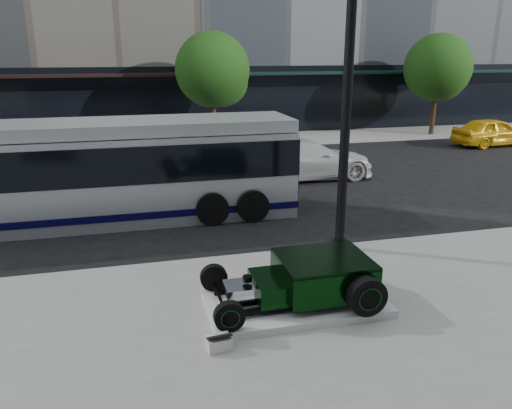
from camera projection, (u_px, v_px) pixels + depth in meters
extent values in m
plane|color=black|center=(257.00, 228.00, 14.21)|extent=(120.00, 120.00, 0.00)
cube|color=gray|center=(193.00, 142.00, 27.15)|extent=(70.00, 4.00, 0.12)
cube|color=black|center=(391.00, 97.00, 31.69)|extent=(24.00, 0.50, 4.00)
cube|color=black|center=(398.00, 72.00, 30.67)|extent=(24.00, 1.60, 0.15)
cylinder|color=black|center=(214.00, 119.00, 26.06)|extent=(0.28, 0.28, 2.60)
sphere|color=#16330E|center=(212.00, 70.00, 25.32)|extent=(3.80, 3.80, 3.80)
sphere|color=#16330E|center=(223.00, 81.00, 25.92)|extent=(2.60, 2.60, 2.60)
cylinder|color=black|center=(433.00, 112.00, 29.14)|extent=(0.28, 0.28, 2.60)
sphere|color=#16330E|center=(438.00, 68.00, 28.40)|extent=(3.80, 3.80, 3.80)
sphere|color=#16330E|center=(443.00, 78.00, 29.00)|extent=(2.60, 2.60, 2.60)
cube|color=silver|center=(295.00, 303.00, 9.60)|extent=(3.40, 1.80, 0.15)
cube|color=black|center=(303.00, 306.00, 9.13)|extent=(3.00, 0.08, 0.10)
cube|color=black|center=(288.00, 284.00, 9.96)|extent=(3.00, 0.08, 0.10)
cube|color=black|center=(323.00, 275.00, 9.57)|extent=(1.70, 1.45, 0.62)
cube|color=black|center=(324.00, 259.00, 9.48)|extent=(1.70, 1.45, 0.06)
cube|color=black|center=(268.00, 287.00, 9.35)|extent=(0.55, 1.05, 0.38)
cube|color=silver|center=(239.00, 293.00, 9.23)|extent=(0.55, 0.55, 0.34)
cylinder|color=black|center=(247.00, 279.00, 9.19)|extent=(0.18, 0.18, 0.10)
cylinder|color=black|center=(221.00, 301.00, 9.19)|extent=(0.06, 1.55, 0.06)
cylinder|color=black|center=(367.00, 296.00, 8.93)|extent=(0.72, 0.24, 0.72)
cylinder|color=black|center=(370.00, 299.00, 8.81)|extent=(0.37, 0.02, 0.37)
torus|color=#093610|center=(370.00, 300.00, 8.80)|extent=(0.44, 0.02, 0.44)
cylinder|color=black|center=(330.00, 259.00, 10.51)|extent=(0.72, 0.24, 0.72)
cylinder|color=black|center=(328.00, 257.00, 10.62)|extent=(0.37, 0.02, 0.37)
torus|color=#093610|center=(328.00, 257.00, 10.63)|extent=(0.44, 0.02, 0.44)
cylinder|color=black|center=(229.00, 316.00, 8.43)|extent=(0.54, 0.16, 0.54)
cylinder|color=black|center=(230.00, 319.00, 8.35)|extent=(0.28, 0.02, 0.28)
torus|color=#093610|center=(230.00, 319.00, 8.34)|extent=(0.34, 0.02, 0.34)
cylinder|color=black|center=(214.00, 277.00, 9.87)|extent=(0.54, 0.16, 0.54)
cylinder|color=black|center=(213.00, 276.00, 9.95)|extent=(0.28, 0.02, 0.28)
torus|color=#093610|center=(213.00, 275.00, 9.97)|extent=(0.34, 0.02, 0.34)
cube|color=silver|center=(219.00, 343.00, 8.21)|extent=(0.43, 0.34, 0.22)
cube|color=black|center=(219.00, 336.00, 8.18)|extent=(0.43, 0.33, 0.15)
cylinder|color=black|center=(347.00, 93.00, 11.39)|extent=(0.23, 0.23, 7.59)
cylinder|color=black|center=(339.00, 244.00, 12.48)|extent=(0.42, 0.42, 0.19)
cube|color=#B5BABF|center=(89.00, 179.00, 14.51)|extent=(12.00, 2.55, 2.55)
cube|color=#0A073C|center=(92.00, 207.00, 14.77)|extent=(12.05, 2.60, 0.20)
cube|color=black|center=(87.00, 159.00, 14.34)|extent=(12.05, 2.60, 1.05)
cube|color=#B5BABF|center=(84.00, 128.00, 14.08)|extent=(12.00, 2.40, 0.35)
cube|color=black|center=(286.00, 159.00, 15.86)|extent=(0.06, 2.30, 1.70)
cylinder|color=black|center=(212.00, 209.00, 14.35)|extent=(0.96, 0.28, 0.96)
cylinder|color=black|center=(199.00, 186.00, 16.76)|extent=(0.96, 0.28, 0.96)
cylinder|color=black|center=(253.00, 206.00, 14.63)|extent=(0.96, 0.28, 0.96)
cylinder|color=black|center=(234.00, 184.00, 17.04)|extent=(0.96, 0.28, 0.96)
imported|color=silver|center=(306.00, 159.00, 19.53)|extent=(5.39, 2.26, 1.56)
imported|color=yellow|center=(493.00, 132.00, 26.34)|extent=(4.44, 2.02, 1.48)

